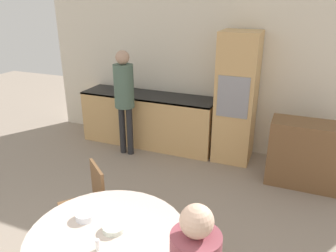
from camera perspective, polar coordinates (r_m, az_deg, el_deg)
The scene contains 9 objects.
wall_back at distance 5.37m, azimuth 7.95°, elevation 9.49°, with size 6.01×0.05×2.60m.
kitchen_counter at distance 5.63m, azimuth -3.39°, elevation 1.27°, with size 2.29×0.60×0.88m.
oven_unit at distance 5.04m, azimuth 11.83°, elevation 4.72°, with size 0.56×0.59×1.97m.
sideboard at distance 4.75m, azimuth 23.24°, elevation -4.61°, with size 1.02×0.45×0.90m.
chair_far_left at distance 3.48m, azimuth -13.50°, elevation -12.58°, with size 0.56×0.56×0.86m.
person_standing at distance 5.11m, azimuth -7.65°, elevation 6.00°, with size 0.31×0.31×1.68m.
bowl_near at distance 2.64m, azimuth -9.45°, elevation -17.14°, with size 0.17×0.17×0.04m.
bowl_centre at distance 2.80m, azimuth -14.18°, elevation -14.91°, with size 0.16×0.16×0.05m.
salt_shaker at distance 2.49m, azimuth -12.17°, elevation -19.54°, with size 0.03×0.03×0.09m.
Camera 1 is at (1.30, -0.45, 2.40)m, focal length 35.00 mm.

